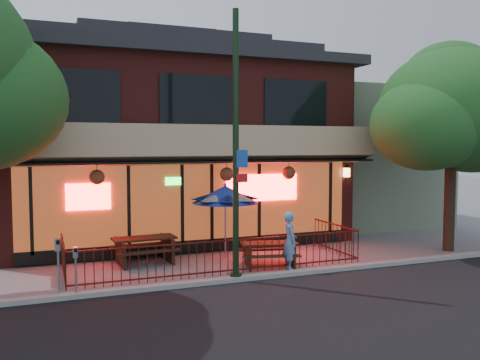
# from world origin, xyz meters

# --- Properties ---
(ground) EXTENTS (80.00, 80.00, 0.00)m
(ground) POSITION_xyz_m (0.00, 0.00, 0.00)
(ground) COLOR gray
(ground) RESTS_ON ground
(curb) EXTENTS (80.00, 0.25, 0.12)m
(curb) POSITION_xyz_m (0.00, -0.50, 0.06)
(curb) COLOR #999993
(curb) RESTS_ON ground
(restaurant_building) EXTENTS (12.96, 9.49, 8.05)m
(restaurant_building) POSITION_xyz_m (0.00, 7.11, 4.13)
(restaurant_building) COLOR maroon
(restaurant_building) RESTS_ON ground
(neighbor_building) EXTENTS (6.00, 7.00, 6.00)m
(neighbor_building) POSITION_xyz_m (9.00, 7.70, 3.00)
(neighbor_building) COLOR slate
(neighbor_building) RESTS_ON ground
(patio_fence) EXTENTS (8.44, 2.62, 1.00)m
(patio_fence) POSITION_xyz_m (0.00, 0.50, 0.63)
(patio_fence) COLOR #44120E
(patio_fence) RESTS_ON ground
(street_light) EXTENTS (0.43, 0.32, 7.00)m
(street_light) POSITION_xyz_m (0.00, -0.40, 3.15)
(street_light) COLOR black
(street_light) RESTS_ON ground
(street_tree_right) EXTENTS (4.80, 4.80, 7.02)m
(street_tree_right) POSITION_xyz_m (8.04, 0.59, 4.96)
(street_tree_right) COLOR #302318
(street_tree_right) RESTS_ON ground
(picnic_table_left) EXTENTS (1.94, 1.53, 0.79)m
(picnic_table_left) POSITION_xyz_m (-1.88, 2.40, 0.52)
(picnic_table_left) COLOR black
(picnic_table_left) RESTS_ON ground
(picnic_table_right) EXTENTS (1.89, 1.61, 0.70)m
(picnic_table_right) POSITION_xyz_m (1.47, 0.70, 0.46)
(picnic_table_right) COLOR #362512
(picnic_table_right) RESTS_ON ground
(patio_umbrella) EXTENTS (2.07, 2.07, 2.37)m
(patio_umbrella) POSITION_xyz_m (0.60, 2.09, 2.02)
(patio_umbrella) COLOR gray
(patio_umbrella) RESTS_ON ground
(pedestrian) EXTENTS (0.49, 0.66, 1.66)m
(pedestrian) POSITION_xyz_m (1.84, 0.10, 0.83)
(pedestrian) COLOR #6493C9
(pedestrian) RESTS_ON ground
(parking_meter_near) EXTENTS (0.12, 0.11, 1.19)m
(parking_meter_near) POSITION_xyz_m (-4.00, -0.48, 0.81)
(parking_meter_near) COLOR gray
(parking_meter_near) RESTS_ON ground
(parking_meter_far) EXTENTS (0.15, 0.14, 1.41)m
(parking_meter_far) POSITION_xyz_m (-4.38, -0.40, 0.95)
(parking_meter_far) COLOR #95999E
(parking_meter_far) RESTS_ON ground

